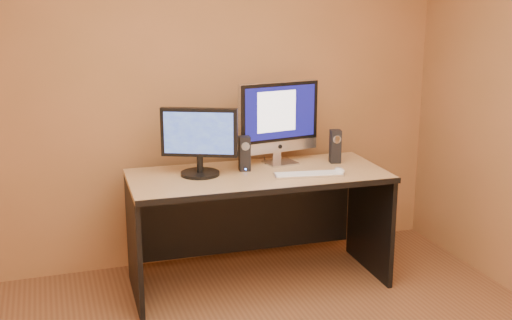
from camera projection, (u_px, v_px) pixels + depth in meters
name	position (u px, v px, depth m)	size (l,w,h in m)	color
walls	(285.00, 159.00, 2.95)	(4.00, 4.00, 2.60)	#9E663F
desk	(258.00, 229.00, 4.57)	(1.79, 0.78, 0.83)	tan
imac	(281.00, 123.00, 4.65)	(0.64, 0.23, 0.61)	silver
second_monitor	(199.00, 142.00, 4.36)	(0.54, 0.27, 0.47)	black
speaker_left	(245.00, 153.00, 4.51)	(0.08, 0.08, 0.25)	black
speaker_right	(335.00, 146.00, 4.72)	(0.08, 0.08, 0.25)	black
keyboard	(308.00, 174.00, 4.41)	(0.48, 0.13, 0.02)	silver
mouse	(340.00, 170.00, 4.46)	(0.06, 0.11, 0.04)	silver
cable_a	(285.00, 160.00, 4.82)	(0.01, 0.01, 0.25)	black
cable_b	(265.00, 160.00, 4.79)	(0.01, 0.01, 0.20)	black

